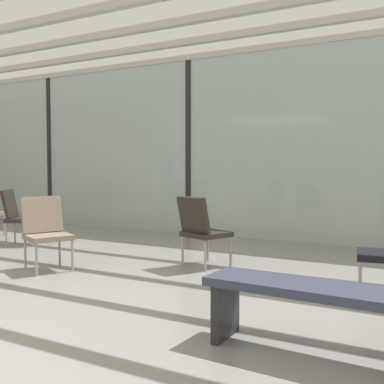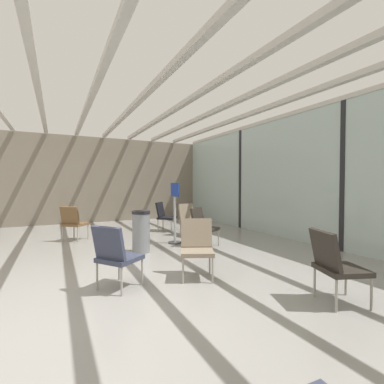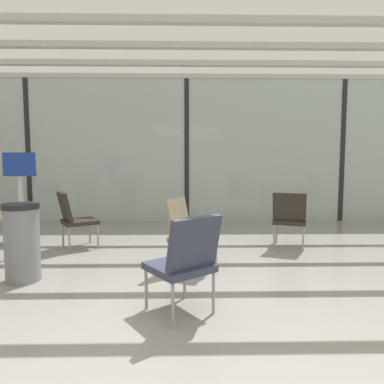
{
  "view_description": "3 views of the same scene",
  "coord_description": "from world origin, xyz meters",
  "views": [
    {
      "loc": [
        4.22,
        -2.25,
        1.23
      ],
      "look_at": [
        -1.56,
        8.09,
        0.59
      ],
      "focal_mm": 43.67,
      "sensor_mm": 36.0,
      "label": 1
    },
    {
      "loc": [
        3.61,
        -0.18,
        1.41
      ],
      "look_at": [
        -1.08,
        2.19,
        1.26
      ],
      "focal_mm": 25.23,
      "sensor_mm": 36.0,
      "label": 2
    },
    {
      "loc": [
        -0.02,
        -2.18,
        1.29
      ],
      "look_at": [
        0.06,
        1.86,
        0.94
      ],
      "focal_mm": 30.65,
      "sensor_mm": 36.0,
      "label": 3
    }
  ],
  "objects": [
    {
      "name": "ground_plane",
      "position": [
        0.0,
        0.0,
        0.0
      ],
      "size": [
        60.0,
        60.0,
        0.0
      ],
      "primitive_type": "plane",
      "color": "gray"
    },
    {
      "name": "glass_curtain_wall",
      "position": [
        0.0,
        5.2,
        1.58
      ],
      "size": [
        14.0,
        0.08,
        3.15
      ],
      "primitive_type": "cube",
      "color": "#A3B7B2",
      "rests_on": "ground"
    },
    {
      "name": "window_mullion_0",
      "position": [
        -3.5,
        5.2,
        1.58
      ],
      "size": [
        0.1,
        0.12,
        3.15
      ],
      "primitive_type": "cube",
      "color": "black",
      "rests_on": "ground"
    },
    {
      "name": "window_mullion_1",
      "position": [
        0.0,
        5.2,
        1.58
      ],
      "size": [
        0.1,
        0.12,
        3.15
      ],
      "primitive_type": "cube",
      "color": "black",
      "rests_on": "ground"
    },
    {
      "name": "side_wall_left_panels",
      "position": [
        -6.95,
        1.6,
        1.58
      ],
      "size": [
        0.1,
        11.2,
        3.15
      ],
      "primitive_type": "cube",
      "color": "#756B5B",
      "rests_on": "ground"
    },
    {
      "name": "ceiling_slats",
      "position": [
        0.0,
        1.9,
        3.2
      ],
      "size": [
        13.72,
        6.72,
        0.1
      ],
      "color": "#B7B2A8",
      "rests_on": "glass_curtain_wall"
    },
    {
      "name": "lounge_chair_0",
      "position": [
        -0.03,
        0.51,
        0.49
      ],
      "size": [
        0.7,
        0.71,
        0.87
      ],
      "rotation": [
        0.0,
        0.0,
        3.77
      ],
      "color": "#33384C",
      "rests_on": "ground"
    },
    {
      "name": "lounge_chair_1",
      "position": [
        1.56,
        2.73,
        0.49
      ],
      "size": [
        0.63,
        0.66,
        0.87
      ],
      "rotation": [
        0.0,
        0.0,
        2.79
      ],
      "color": "#28231E",
      "rests_on": "ground"
    },
    {
      "name": "lounge_chair_3",
      "position": [
        -0.01,
        1.73,
        0.49
      ],
      "size": [
        0.68,
        0.66,
        0.87
      ],
      "rotation": [
        0.0,
        0.0,
        1.13
      ],
      "color": "#7F705B",
      "rests_on": "ground"
    },
    {
      "name": "lounge_chair_4",
      "position": [
        -3.99,
        2.72,
        0.49
      ],
      "size": [
        0.71,
        0.71,
        0.87
      ],
      "rotation": [
        0.0,
        0.0,
        2.41
      ],
      "color": "black",
      "rests_on": "ground"
    },
    {
      "name": "lounge_chair_5",
      "position": [
        -3.68,
        0.19,
        0.49
      ],
      "size": [
        0.71,
        0.71,
        0.87
      ],
      "rotation": [
        0.0,
        0.0,
        4.01
      ],
      "color": "brown",
      "rests_on": "ground"
    },
    {
      "name": "lounge_chair_6",
      "position": [
        -3.0,
        3.07,
        0.49
      ],
      "size": [
        0.61,
        0.58,
        0.87
      ],
      "rotation": [
        0.0,
        0.0,
        1.78
      ],
      "color": "#7F705B",
      "rests_on": "ground"
    },
    {
      "name": "lounge_chair_7",
      "position": [
        -1.73,
        2.78,
        0.49
      ],
      "size": [
        0.7,
        0.69,
        0.87
      ],
      "rotation": [
        0.0,
        0.0,
        2.14
      ],
      "color": "#28231E",
      "rests_on": "ground"
    },
    {
      "name": "trash_bin",
      "position": [
        -1.81,
        1.38,
        0.43
      ],
      "size": [
        0.38,
        0.38,
        0.86
      ],
      "color": "slate",
      "rests_on": "ground"
    },
    {
      "name": "info_sign",
      "position": [
        -2.29,
        2.34,
        0.68
      ],
      "size": [
        0.44,
        0.32,
        1.44
      ],
      "color": "#333333",
      "rests_on": "ground"
    }
  ]
}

